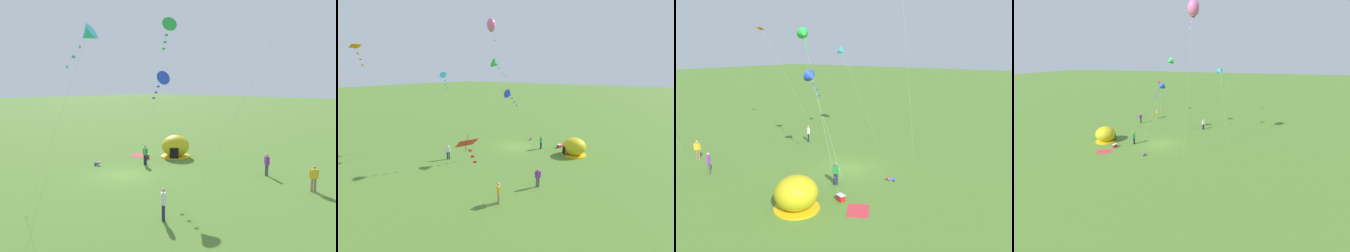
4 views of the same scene
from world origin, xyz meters
The scene contains 12 objects.
ground_plane centered at (0.00, 0.00, 0.00)m, with size 300.00×300.00×0.00m, color #517A2D.
popup_tent centered at (-7.51, -1.40, 1.00)m, with size 2.81×2.81×2.10m.
picnic_blanket centered at (-5.54, -4.54, 0.01)m, with size 1.70×1.30×0.01m, color #CC333D.
cooler_box centered at (-5.09, -2.91, 0.22)m, with size 0.51×0.62×0.44m.
toddler_crawling centered at (-0.32, -4.00, 0.18)m, with size 0.45×0.53×0.32m.
person_watching_sky centered at (-7.27, 8.14, 0.96)m, with size 0.42×0.50×1.72m.
person_center_field centered at (4.09, 8.05, 0.96)m, with size 0.43×0.47×1.72m.
person_with_toddler centered at (-3.27, -1.12, 0.96)m, with size 0.25×0.59×1.72m.
person_near_tent centered at (-5.89, 12.08, 0.96)m, with size 0.42×0.49×1.72m.
kite_cyan centered at (6.74, 5.66, 9.26)m, with size 2.63×3.80×9.79m.
kite_blue centered at (-0.98, 3.01, 7.28)m, with size 1.90×4.66×7.89m.
kite_green centered at (-0.16, 4.45, 10.62)m, with size 4.79×7.23×11.21m.
Camera 1 is at (15.72, 19.16, 6.99)m, focal length 35.00 mm.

